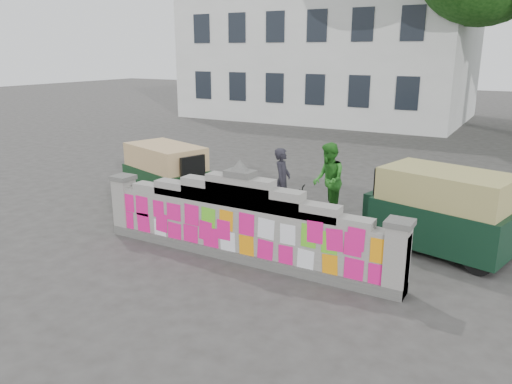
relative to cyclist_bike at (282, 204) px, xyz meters
The scene contains 8 objects.
ground 2.42m from the cyclist_bike, 82.73° to the right, with size 100.00×100.00×0.00m, color #383533.
parapet_wall 2.40m from the cyclist_bike, 82.75° to the right, with size 6.48×0.44×2.01m.
building 21.04m from the cyclist_bike, 108.85° to the left, with size 16.00×10.00×8.90m.
cyclist_bike is the anchor object (origin of this frame).
cyclist_rider 0.32m from the cyclist_bike, behind, with size 0.57×0.37×1.55m, color black.
pedestrian 1.32m from the cyclist_bike, 51.13° to the left, with size 0.90×0.70×1.84m, color #2B8123.
rickshaw_left 3.43m from the cyclist_bike, behind, with size 2.89×1.98×1.56m.
rickshaw_right 3.57m from the cyclist_bike, ahead, with size 3.15×2.01×1.69m.
Camera 1 is at (4.78, -7.74, 3.95)m, focal length 35.00 mm.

